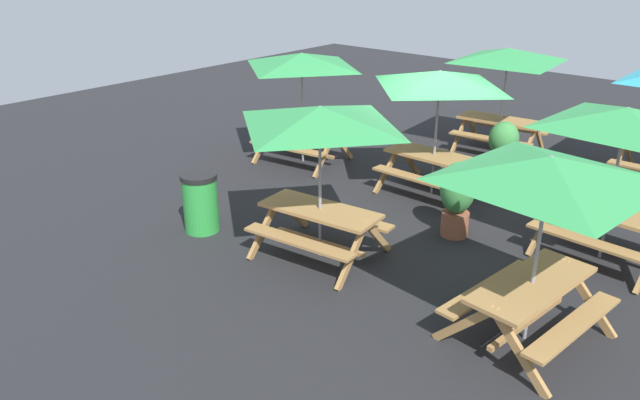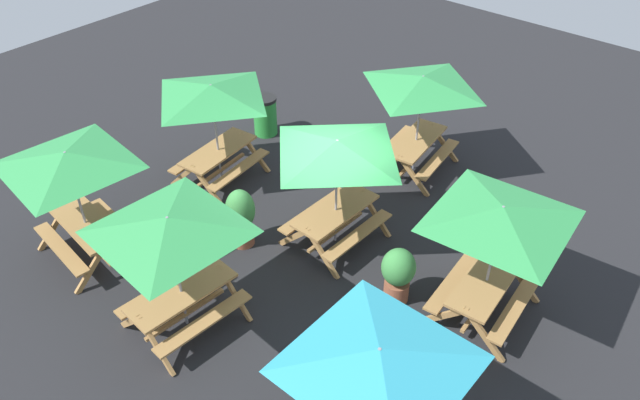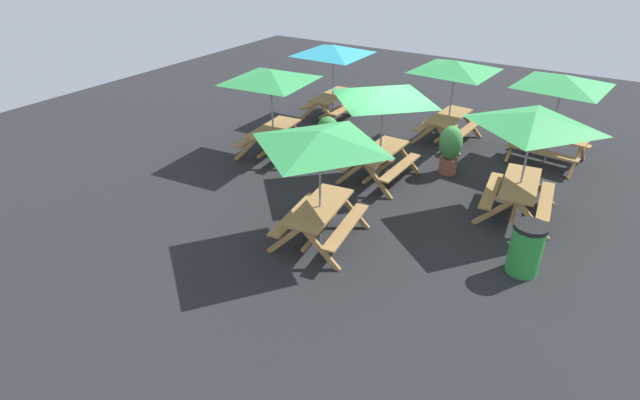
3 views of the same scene
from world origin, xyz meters
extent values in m
plane|color=#232326|center=(0.00, 0.00, 0.00)|extent=(26.15, 26.15, 0.00)
cube|color=#A87A44|center=(0.12, 3.01, 0.74)|extent=(1.87, 0.90, 0.05)
cube|color=#A87A44|center=(0.18, 2.46, 0.45)|extent=(1.82, 0.46, 0.04)
cube|color=#A87A44|center=(0.06, 3.55, 0.45)|extent=(1.82, 0.46, 0.04)
cube|color=#A87A44|center=(-0.61, 2.56, 0.37)|extent=(0.15, 0.80, 0.81)
cube|color=#A87A44|center=(-0.69, 3.28, 0.37)|extent=(0.15, 0.80, 0.81)
cube|color=#A87A44|center=(0.94, 2.73, 0.37)|extent=(0.15, 0.80, 0.81)
cube|color=#A87A44|center=(0.86, 3.46, 0.37)|extent=(0.15, 0.80, 0.81)
cube|color=#A87A44|center=(0.12, 3.01, 0.22)|extent=(1.56, 0.24, 0.06)
cylinder|color=gray|center=(0.12, 3.01, 1.15)|extent=(0.04, 0.04, 2.30)
pyramid|color=green|center=(0.12, 3.01, 2.16)|extent=(2.21, 2.21, 0.28)
cube|color=#A87A44|center=(-2.28, -3.12, 0.37)|extent=(0.06, 0.80, 0.81)
pyramid|color=teal|center=(-3.06, -3.48, 2.16)|extent=(2.83, 2.83, 0.28)
cube|color=#A87A44|center=(3.21, -0.03, 0.74)|extent=(1.88, 0.93, 0.05)
cube|color=#A87A44|center=(3.29, -0.57, 0.45)|extent=(1.82, 0.50, 0.04)
cube|color=#A87A44|center=(3.14, 0.52, 0.45)|extent=(1.82, 0.50, 0.04)
cube|color=#A87A44|center=(2.49, -0.49, 0.37)|extent=(0.17, 0.80, 0.81)
cube|color=#A87A44|center=(2.39, 0.23, 0.37)|extent=(0.17, 0.80, 0.81)
cube|color=#A87A44|center=(4.03, -0.29, 0.37)|extent=(0.17, 0.80, 0.81)
cube|color=#A87A44|center=(3.94, 0.44, 0.37)|extent=(0.17, 0.80, 0.81)
cube|color=#A87A44|center=(3.21, -0.03, 0.22)|extent=(1.56, 0.28, 0.06)
cylinder|color=gray|center=(3.21, -0.03, 1.15)|extent=(0.04, 0.04, 2.30)
pyramid|color=green|center=(3.21, -0.03, 2.16)|extent=(2.25, 2.25, 0.28)
cube|color=#A87A44|center=(0.15, -0.24, 0.74)|extent=(1.82, 0.75, 0.05)
cube|color=#A87A44|center=(0.13, -0.79, 0.45)|extent=(1.81, 0.31, 0.04)
cube|color=#A87A44|center=(0.16, 0.31, 0.45)|extent=(1.81, 0.31, 0.04)
cube|color=#A87A44|center=(-0.64, -0.59, 0.37)|extent=(0.08, 0.80, 0.81)
cube|color=#A87A44|center=(-0.62, 0.14, 0.37)|extent=(0.08, 0.80, 0.81)
cube|color=#A87A44|center=(0.92, -0.63, 0.37)|extent=(0.08, 0.80, 0.81)
cube|color=#A87A44|center=(0.94, 0.10, 0.37)|extent=(0.08, 0.80, 0.81)
cube|color=#A87A44|center=(0.15, -0.24, 0.22)|extent=(1.56, 0.11, 0.06)
cylinder|color=gray|center=(0.15, -0.24, 1.15)|extent=(0.04, 0.04, 2.30)
pyramid|color=green|center=(0.15, -0.24, 2.16)|extent=(2.05, 2.05, 0.28)
cube|color=#A87A44|center=(-3.13, 3.03, 0.74)|extent=(0.91, 1.87, 0.05)
cube|color=#A87A44|center=(-2.58, 2.96, 0.45)|extent=(0.47, 1.82, 0.04)
cube|color=#A87A44|center=(-3.67, 3.09, 0.45)|extent=(0.47, 1.82, 0.04)
cube|color=#A87A44|center=(-2.86, 2.21, 0.37)|extent=(0.80, 0.15, 0.81)
cube|color=#A87A44|center=(-3.58, 2.30, 0.37)|extent=(0.80, 0.15, 0.81)
cube|color=#A87A44|center=(-2.67, 3.76, 0.37)|extent=(0.80, 0.15, 0.81)
cube|color=#A87A44|center=(-3.40, 3.85, 0.37)|extent=(0.80, 0.15, 0.81)
cube|color=#A87A44|center=(-3.13, 3.03, 0.22)|extent=(0.25, 1.56, 0.06)
cylinder|color=gray|center=(-3.13, 3.03, 1.15)|extent=(0.04, 0.04, 2.30)
pyramid|color=green|center=(-3.13, 3.03, 2.16)|extent=(2.81, 2.81, 0.28)
cube|color=#A87A44|center=(-3.12, 0.32, 0.74)|extent=(1.85, 0.83, 0.05)
cube|color=#A87A44|center=(-3.16, -0.23, 0.45)|extent=(1.81, 0.40, 0.04)
cube|color=#A87A44|center=(-3.08, 0.87, 0.45)|extent=(1.81, 0.40, 0.04)
cube|color=#A87A44|center=(-3.92, 0.02, 0.37)|extent=(0.12, 0.80, 0.81)
cube|color=#A87A44|center=(-3.87, 0.74, 0.37)|extent=(0.12, 0.80, 0.81)
cube|color=#A87A44|center=(-2.37, -0.10, 0.37)|extent=(0.12, 0.80, 0.81)
cube|color=#A87A44|center=(-2.31, 0.63, 0.37)|extent=(0.12, 0.80, 0.81)
cube|color=#A87A44|center=(-3.12, 0.32, 0.22)|extent=(1.56, 0.19, 0.06)
cylinder|color=gray|center=(-3.12, 0.32, 1.15)|extent=(0.04, 0.04, 2.30)
pyramid|color=green|center=(-3.12, 0.32, 2.16)|extent=(2.82, 2.82, 0.28)
cube|color=#A87A44|center=(0.31, -3.32, 0.74)|extent=(1.86, 0.86, 0.05)
cube|color=#A87A44|center=(0.36, -3.87, 0.45)|extent=(1.82, 0.42, 0.04)
cube|color=#A87A44|center=(0.26, -2.77, 0.45)|extent=(1.82, 0.42, 0.04)
cube|color=#A87A44|center=(-0.43, -3.75, 0.37)|extent=(0.13, 0.80, 0.81)
cube|color=#A87A44|center=(-0.50, -3.03, 0.37)|extent=(0.13, 0.80, 0.81)
cube|color=#A87A44|center=(1.12, -3.61, 0.37)|extent=(0.13, 0.80, 0.81)
cube|color=#A87A44|center=(1.06, -2.89, 0.37)|extent=(0.13, 0.80, 0.81)
cube|color=#A87A44|center=(0.31, -3.32, 0.22)|extent=(1.56, 0.21, 0.06)
cylinder|color=gray|center=(0.31, -3.32, 1.15)|extent=(0.04, 0.04, 2.30)
pyramid|color=green|center=(0.31, -3.32, 2.16)|extent=(2.82, 2.82, 0.28)
cylinder|color=green|center=(2.15, 3.60, 0.45)|extent=(0.56, 0.56, 0.90)
cylinder|color=black|center=(2.15, 3.60, 0.94)|extent=(0.59, 0.59, 0.08)
cylinder|color=#935138|center=(-0.37, -2.03, 0.20)|extent=(0.44, 0.44, 0.40)
ellipsoid|color=#3D8C42|center=(-0.37, -2.03, 0.75)|extent=(0.59, 0.59, 0.70)
cylinder|color=#935138|center=(-1.07, 1.07, 0.20)|extent=(0.44, 0.44, 0.40)
ellipsoid|color=#3D8C42|center=(-1.07, 1.07, 0.82)|extent=(0.56, 0.56, 0.85)
camera|label=1|loc=(-5.34, 9.36, 4.42)|focal=35.00mm
camera|label=2|loc=(-7.06, -5.98, 8.05)|focal=35.00mm
camera|label=3|loc=(10.24, 4.38, 5.51)|focal=28.00mm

